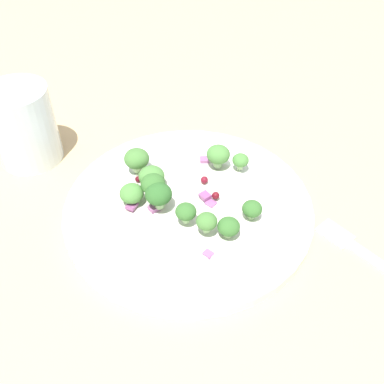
{
  "coord_description": "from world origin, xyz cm",
  "views": [
    {
      "loc": [
        -30.17,
        -18.01,
        36.62
      ],
      "look_at": [
        0.48,
        -0.19,
        2.7
      ],
      "focal_mm": 41.92,
      "sensor_mm": 36.0,
      "label": 1
    }
  ],
  "objects": [
    {
      "name": "onion_bit_1",
      "position": [
        -3.95,
        4.81,
        1.88
      ],
      "size": [
        1.29,
        1.08,
        0.38
      ],
      "primitive_type": "cube",
      "rotation": [
        0.0,
        0.0,
        0.08
      ],
      "color": "#934C84",
      "rests_on": "plate"
    },
    {
      "name": "dressing_pool",
      "position": [
        0.48,
        -0.19,
        1.3
      ],
      "size": [
        16.03,
        16.03,
        0.2
      ],
      "primitive_type": "cylinder",
      "color": "white",
      "rests_on": "plate"
    },
    {
      "name": "cranberry_0",
      "position": [
        0.39,
        6.76,
        1.82
      ],
      "size": [
        0.73,
        0.73,
        0.73
      ],
      "primitive_type": "sphere",
      "color": "#4C0A14",
      "rests_on": "plate"
    },
    {
      "name": "broccoli_floret_5",
      "position": [
        1.58,
        7.93,
        3.2
      ],
      "size": [
        2.97,
        2.97,
        3.01
      ],
      "color": "#ADD18E",
      "rests_on": "plate"
    },
    {
      "name": "broccoli_floret_4",
      "position": [
        -2.14,
        -6.01,
        2.76
      ],
      "size": [
        2.33,
        2.33,
        2.35
      ],
      "color": "#ADD18E",
      "rests_on": "plate"
    },
    {
      "name": "plate",
      "position": [
        0.48,
        -0.19,
        0.86
      ],
      "size": [
        27.63,
        27.63,
        1.7
      ],
      "color": "white",
      "rests_on": "ground_plane"
    },
    {
      "name": "broccoli_floret_1",
      "position": [
        -0.08,
        4.78,
        3.06
      ],
      "size": [
        2.93,
        2.93,
        2.96
      ],
      "color": "#8EB77A",
      "rests_on": "plate"
    },
    {
      "name": "onion_bit_2",
      "position": [
        1.05,
        -2.28,
        1.42
      ],
      "size": [
        1.18,
        1.23,
        0.38
      ],
      "primitive_type": "cube",
      "rotation": [
        0.0,
        0.0,
        2.96
      ],
      "color": "#A35B93",
      "rests_on": "plate"
    },
    {
      "name": "ground_plane",
      "position": [
        0.0,
        0.0,
        -1.0
      ],
      "size": [
        180.0,
        180.0,
        2.0
      ],
      "primitive_type": "cube",
      "color": "tan"
    },
    {
      "name": "water_glass",
      "position": [
        -1.69,
        22.21,
        4.89
      ],
      "size": [
        7.72,
        7.72,
        9.79
      ],
      "primitive_type": "cylinder",
      "color": "silver",
      "rests_on": "ground_plane"
    },
    {
      "name": "broccoli_floret_3",
      "position": [
        -2.84,
        -1.39,
        3.15
      ],
      "size": [
        2.22,
        2.22,
        2.25
      ],
      "color": "#9EC684",
      "rests_on": "plate"
    },
    {
      "name": "broccoli_floret_8",
      "position": [
        1.4,
        -6.99,
        2.7
      ],
      "size": [
        2.16,
        2.16,
        2.19
      ],
      "color": "#9EC684",
      "rests_on": "plate"
    },
    {
      "name": "cranberry_3",
      "position": [
        -1.86,
        3.25,
        1.63
      ],
      "size": [
        0.71,
        0.71,
        0.71
      ],
      "primitive_type": "sphere",
      "color": "maroon",
      "rests_on": "plate"
    },
    {
      "name": "broccoli_floret_7",
      "position": [
        -2.98,
        -3.92,
        3.19
      ],
      "size": [
        2.19,
        2.19,
        2.22
      ],
      "color": "#9EC684",
      "rests_on": "plate"
    },
    {
      "name": "onion_bit_5",
      "position": [
        -2.74,
        2.62,
        1.67
      ],
      "size": [
        1.58,
        1.4,
        0.5
      ],
      "primitive_type": "cube",
      "rotation": [
        0.0,
        0.0,
        1.17
      ],
      "color": "#A35B93",
      "rests_on": "plate"
    },
    {
      "name": "broccoli_floret_0",
      "position": [
        -2.46,
        2.2,
        3.59
      ],
      "size": [
        2.9,
        2.9,
        2.93
      ],
      "color": "#9EC684",
      "rests_on": "plate"
    },
    {
      "name": "cranberry_1",
      "position": [
        -4.09,
        4.88,
        1.6
      ],
      "size": [
        0.75,
        0.75,
        0.75
      ],
      "primitive_type": "sphere",
      "color": "#4C0A14",
      "rests_on": "plate"
    },
    {
      "name": "cranberry_2",
      "position": [
        3.65,
        0.28,
        1.91
      ],
      "size": [
        0.87,
        0.87,
        0.87
      ],
      "primitive_type": "sphere",
      "color": "maroon",
      "rests_on": "plate"
    },
    {
      "name": "onion_bit_0",
      "position": [
        -5.27,
        -5.4,
        1.43
      ],
      "size": [
        0.96,
        1.06,
        0.38
      ],
      "primitive_type": "cube",
      "rotation": [
        0.0,
        0.0,
        1.41
      ],
      "color": "#A35B93",
      "rests_on": "plate"
    },
    {
      "name": "broccoli_floret_10",
      "position": [
        -1.49,
        3.55,
        3.65
      ],
      "size": [
        2.72,
        2.72,
        2.76
      ],
      "color": "#ADD18E",
      "rests_on": "plate"
    },
    {
      "name": "cranberry_4",
      "position": [
        1.86,
        -2.42,
        2.08
      ],
      "size": [
        0.86,
        0.86,
        0.86
      ],
      "primitive_type": "sphere",
      "color": "maroon",
      "rests_on": "plate"
    },
    {
      "name": "broccoli_floret_9",
      "position": [
        -3.18,
        5.27,
        2.82
      ],
      "size": [
        2.65,
        2.65,
        2.68
      ],
      "color": "#8EB77A",
      "rests_on": "plate"
    },
    {
      "name": "onion_bit_4",
      "position": [
        7.18,
        1.91,
        1.61
      ],
      "size": [
        1.43,
        1.48,
        0.44
      ],
      "primitive_type": "cube",
      "rotation": [
        0.0,
        0.0,
        2.15
      ],
      "color": "#A35B93",
      "rests_on": "plate"
    },
    {
      "name": "broccoli_floret_2",
      "position": [
        6.97,
        -0.2,
        3.3
      ],
      "size": [
        2.78,
        2.78,
        2.82
      ],
      "color": "#8EB77A",
      "rests_on": "plate"
    },
    {
      "name": "broccoli_floret_6",
      "position": [
        7.93,
        -2.49,
        2.78
      ],
      "size": [
        1.97,
        1.97,
        2.0
      ],
      "color": "#ADD18E",
      "rests_on": "plate"
    },
    {
      "name": "onion_bit_3",
      "position": [
        1.41,
        -1.33,
        1.88
      ],
      "size": [
        1.39,
        1.44,
        0.45
      ],
      "primitive_type": "cube",
      "rotation": [
        0.0,
        0.0,
        2.74
      ],
      "color": "#934C84",
      "rests_on": "plate"
    }
  ]
}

